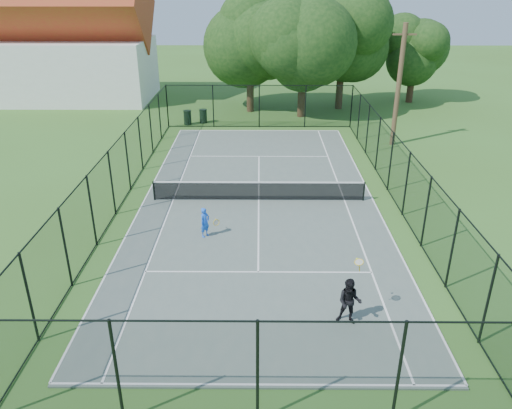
{
  "coord_description": "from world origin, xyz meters",
  "views": [
    {
      "loc": [
        0.03,
        -21.82,
        9.81
      ],
      "look_at": [
        -0.11,
        -3.0,
        1.2
      ],
      "focal_mm": 35.0,
      "sensor_mm": 36.0,
      "label": 1
    }
  ],
  "objects_px": {
    "trash_bin_right": "(203,116)",
    "utility_pole": "(399,85)",
    "tennis_net": "(259,190)",
    "trash_bin_left": "(188,117)",
    "player_blue": "(205,222)",
    "player_black": "(350,302)"
  },
  "relations": [
    {
      "from": "player_black",
      "to": "trash_bin_right",
      "type": "bearing_deg",
      "value": 106.44
    },
    {
      "from": "utility_pole",
      "to": "player_blue",
      "type": "relative_size",
      "value": 5.88
    },
    {
      "from": "tennis_net",
      "to": "player_black",
      "type": "relative_size",
      "value": 4.98
    },
    {
      "from": "tennis_net",
      "to": "trash_bin_left",
      "type": "height_order",
      "value": "trash_bin_left"
    },
    {
      "from": "trash_bin_right",
      "to": "utility_pole",
      "type": "height_order",
      "value": "utility_pole"
    },
    {
      "from": "trash_bin_left",
      "to": "utility_pole",
      "type": "distance_m",
      "value": 14.86
    },
    {
      "from": "tennis_net",
      "to": "player_blue",
      "type": "height_order",
      "value": "player_blue"
    },
    {
      "from": "trash_bin_right",
      "to": "utility_pole",
      "type": "distance_m",
      "value": 14.03
    },
    {
      "from": "tennis_net",
      "to": "player_black",
      "type": "xyz_separation_m",
      "value": [
        2.78,
        -9.26,
        0.25
      ]
    },
    {
      "from": "trash_bin_left",
      "to": "trash_bin_right",
      "type": "xyz_separation_m",
      "value": [
        1.09,
        0.47,
        -0.02
      ]
    },
    {
      "from": "player_blue",
      "to": "trash_bin_left",
      "type": "bearing_deg",
      "value": 99.91
    },
    {
      "from": "tennis_net",
      "to": "utility_pole",
      "type": "xyz_separation_m",
      "value": [
        8.54,
        9.0,
        3.18
      ]
    },
    {
      "from": "trash_bin_right",
      "to": "player_blue",
      "type": "xyz_separation_m",
      "value": [
        1.93,
        -17.76,
        0.18
      ]
    },
    {
      "from": "tennis_net",
      "to": "trash_bin_right",
      "type": "xyz_separation_m",
      "value": [
        -4.11,
        14.11,
        -0.07
      ]
    },
    {
      "from": "trash_bin_right",
      "to": "utility_pole",
      "type": "xyz_separation_m",
      "value": [
        12.65,
        -5.11,
        3.25
      ]
    },
    {
      "from": "tennis_net",
      "to": "trash_bin_left",
      "type": "bearing_deg",
      "value": 110.89
    },
    {
      "from": "trash_bin_left",
      "to": "player_blue",
      "type": "height_order",
      "value": "player_blue"
    },
    {
      "from": "trash_bin_left",
      "to": "utility_pole",
      "type": "relative_size",
      "value": 0.14
    },
    {
      "from": "player_blue",
      "to": "player_black",
      "type": "bearing_deg",
      "value": -48.48
    },
    {
      "from": "player_blue",
      "to": "player_black",
      "type": "relative_size",
      "value": 0.62
    },
    {
      "from": "tennis_net",
      "to": "trash_bin_left",
      "type": "distance_m",
      "value": 14.6
    },
    {
      "from": "trash_bin_right",
      "to": "player_blue",
      "type": "distance_m",
      "value": 17.86
    }
  ]
}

